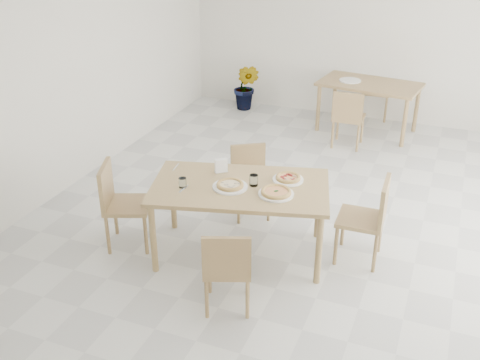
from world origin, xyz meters
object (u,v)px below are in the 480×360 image
at_px(chair_south, 227,265).
at_px(pizza_mushroom, 230,185).
at_px(chair_east, 370,215).
at_px(pizza_margherita, 276,192).
at_px(plate_empty, 350,81).
at_px(chair_west, 119,199).
at_px(chair_back_n, 378,86).
at_px(tumbler_a, 254,180).
at_px(main_table, 240,192).
at_px(plate_pepperoni, 288,180).
at_px(potted_plant, 246,87).
at_px(plate_margherita, 276,194).
at_px(second_table, 369,89).
at_px(chair_north, 250,175).
at_px(chair_back_s, 348,115).
at_px(napkin_holder, 221,166).
at_px(plate_mushroom, 230,187).
at_px(pizza_pepperoni, 288,177).
at_px(tumbler_b, 183,183).

bearing_deg(chair_south, pizza_mushroom, -89.83).
relative_size(chair_east, pizza_margherita, 2.50).
relative_size(pizza_margherita, plate_empty, 1.09).
relative_size(chair_west, chair_east, 1.01).
bearing_deg(chair_back_n, tumbler_a, -97.25).
xyz_separation_m(main_table, plate_pepperoni, (0.39, 0.27, 0.08)).
xyz_separation_m(pizza_margherita, potted_plant, (-1.87, 4.09, -0.39)).
height_order(plate_margherita, plate_empty, same).
distance_m(chair_east, pizza_mushroom, 1.35).
height_order(main_table, chair_south, chair_south).
xyz_separation_m(second_table, chair_back_n, (0.03, 0.73, -0.17)).
bearing_deg(chair_south, chair_north, -95.99).
distance_m(plate_margherita, chair_back_s, 3.10).
xyz_separation_m(main_table, chair_west, (-1.17, -0.28, -0.17)).
bearing_deg(napkin_holder, pizza_margherita, -58.67).
xyz_separation_m(main_table, plate_margherita, (0.37, -0.05, 0.08)).
bearing_deg(chair_north, plate_margherita, -88.01).
bearing_deg(tumbler_a, pizza_mushroom, -145.84).
height_order(chair_west, tumbler_a, chair_west).
distance_m(chair_west, plate_pepperoni, 1.67).
xyz_separation_m(chair_north, plate_empty, (0.47, 2.96, 0.31)).
distance_m(chair_back_s, potted_plant, 2.15).
height_order(chair_east, pizza_margherita, chair_east).
distance_m(plate_mushroom, pizza_mushroom, 0.02).
bearing_deg(pizza_mushroom, plate_pepperoni, 36.98).
bearing_deg(potted_plant, chair_back_s, -27.76).
relative_size(chair_north, pizza_pepperoni, 2.90).
height_order(pizza_margherita, tumbler_a, tumbler_a).
distance_m(plate_pepperoni, tumbler_b, 1.00).
xyz_separation_m(main_table, chair_back_n, (0.58, 4.52, -0.18)).
bearing_deg(chair_south, plate_pepperoni, -118.70).
bearing_deg(chair_back_s, main_table, 80.98).
height_order(main_table, pizza_margherita, pizza_margherita).
distance_m(chair_south, plate_empty, 4.64).
bearing_deg(chair_west, pizza_margherita, -103.07).
height_order(pizza_margherita, napkin_holder, napkin_holder).
bearing_deg(tumbler_b, plate_pepperoni, 29.96).
relative_size(plate_margherita, potted_plant, 0.42).
distance_m(chair_east, pizza_pepperoni, 0.84).
bearing_deg(chair_south, plate_margherita, -120.87).
height_order(chair_west, chair_east, chair_west).
height_order(chair_east, plate_margherita, chair_east).
relative_size(chair_south, chair_west, 0.91).
xyz_separation_m(pizza_mushroom, napkin_holder, (-0.20, 0.26, 0.04)).
height_order(pizza_pepperoni, napkin_holder, napkin_holder).
xyz_separation_m(chair_north, plate_margherita, (0.58, -0.87, 0.31)).
relative_size(pizza_pepperoni, plate_empty, 0.84).
distance_m(chair_north, plate_mushroom, 0.95).
xyz_separation_m(pizza_margherita, chair_back_s, (0.03, 3.09, -0.30)).
bearing_deg(plate_margherita, pizza_mushroom, -177.05).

